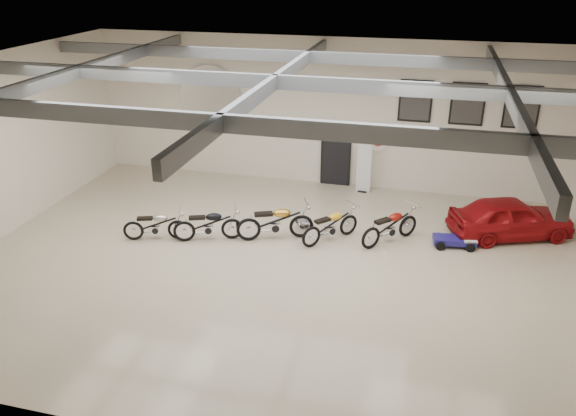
% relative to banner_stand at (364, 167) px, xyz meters
% --- Properties ---
extents(floor, '(16.00, 12.00, 0.01)m').
position_rel_banner_stand_xyz_m(floor, '(-1.53, -5.50, -0.89)').
color(floor, '#B8AA8D').
rests_on(floor, ground).
extents(ceiling, '(16.00, 12.00, 0.01)m').
position_rel_banner_stand_xyz_m(ceiling, '(-1.53, -5.50, 4.11)').
color(ceiling, gray).
rests_on(ceiling, back_wall).
extents(back_wall, '(16.00, 0.02, 5.00)m').
position_rel_banner_stand_xyz_m(back_wall, '(-1.53, 0.50, 1.61)').
color(back_wall, beige).
rests_on(back_wall, floor).
extents(ceiling_beams, '(15.80, 11.80, 0.32)m').
position_rel_banner_stand_xyz_m(ceiling_beams, '(-1.53, -5.50, 3.86)').
color(ceiling_beams, slate).
rests_on(ceiling_beams, ceiling).
extents(door, '(0.92, 0.08, 2.10)m').
position_rel_banner_stand_xyz_m(door, '(-1.03, 0.45, 0.16)').
color(door, black).
rests_on(door, back_wall).
extents(logo_plaque, '(2.30, 0.06, 1.16)m').
position_rel_banner_stand_xyz_m(logo_plaque, '(-5.53, 0.45, 1.91)').
color(logo_plaque, silver).
rests_on(logo_plaque, back_wall).
extents(poster_left, '(1.05, 0.08, 1.35)m').
position_rel_banner_stand_xyz_m(poster_left, '(1.47, 0.46, 2.21)').
color(poster_left, black).
rests_on(poster_left, back_wall).
extents(poster_mid, '(1.05, 0.08, 1.35)m').
position_rel_banner_stand_xyz_m(poster_mid, '(3.07, 0.46, 2.21)').
color(poster_mid, black).
rests_on(poster_mid, back_wall).
extents(poster_right, '(1.05, 0.08, 1.35)m').
position_rel_banner_stand_xyz_m(poster_right, '(4.67, 0.46, 2.21)').
color(poster_right, black).
rests_on(poster_right, back_wall).
extents(oil_sign, '(0.72, 0.10, 0.72)m').
position_rel_banner_stand_xyz_m(oil_sign, '(0.37, 0.45, 0.81)').
color(oil_sign, white).
rests_on(oil_sign, back_wall).
extents(banner_stand, '(0.50, 0.24, 1.79)m').
position_rel_banner_stand_xyz_m(banner_stand, '(0.00, 0.00, 0.00)').
color(banner_stand, white).
rests_on(banner_stand, floor).
extents(motorcycle_silver, '(1.85, 1.06, 0.92)m').
position_rel_banner_stand_xyz_m(motorcycle_silver, '(-5.22, -4.94, -0.43)').
color(motorcycle_silver, silver).
rests_on(motorcycle_silver, floor).
extents(motorcycle_black, '(1.99, 1.24, 0.99)m').
position_rel_banner_stand_xyz_m(motorcycle_black, '(-3.77, -4.61, -0.40)').
color(motorcycle_black, silver).
rests_on(motorcycle_black, floor).
extents(motorcycle_gold, '(2.22, 1.41, 1.11)m').
position_rel_banner_stand_xyz_m(motorcycle_gold, '(-1.96, -4.09, -0.34)').
color(motorcycle_gold, silver).
rests_on(motorcycle_gold, floor).
extents(motorcycle_yellow, '(1.69, 1.80, 0.98)m').
position_rel_banner_stand_xyz_m(motorcycle_yellow, '(-0.43, -3.81, -0.40)').
color(motorcycle_yellow, silver).
rests_on(motorcycle_yellow, floor).
extents(motorcycle_red, '(1.78, 1.85, 1.02)m').
position_rel_banner_stand_xyz_m(motorcycle_red, '(1.19, -3.49, -0.38)').
color(motorcycle_red, silver).
rests_on(motorcycle_red, floor).
extents(go_kart, '(1.48, 0.81, 0.51)m').
position_rel_banner_stand_xyz_m(go_kart, '(3.07, -3.29, -0.64)').
color(go_kart, navy).
rests_on(go_kart, floor).
extents(vintage_car, '(2.55, 3.72, 1.18)m').
position_rel_banner_stand_xyz_m(vintage_car, '(4.47, -2.29, -0.31)').
color(vintage_car, maroon).
rests_on(vintage_car, floor).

